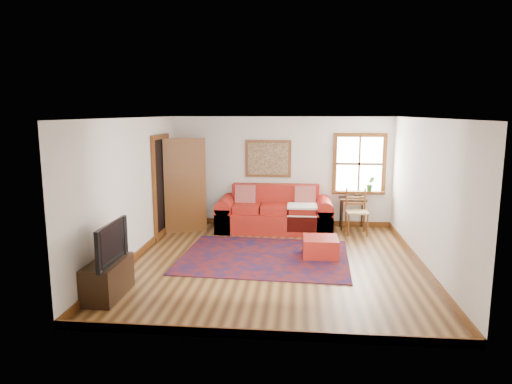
# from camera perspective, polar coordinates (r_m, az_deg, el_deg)

# --- Properties ---
(ground) EXTENTS (5.50, 5.50, 0.00)m
(ground) POSITION_cam_1_polar(r_m,az_deg,el_deg) (8.06, 2.27, -8.82)
(ground) COLOR #452812
(ground) RESTS_ON ground
(room_envelope) EXTENTS (5.04, 5.54, 2.52)m
(room_envelope) POSITION_cam_1_polar(r_m,az_deg,el_deg) (7.71, 2.36, 2.92)
(room_envelope) COLOR silver
(room_envelope) RESTS_ON ground
(window) EXTENTS (1.18, 0.20, 1.38)m
(window) POSITION_cam_1_polar(r_m,az_deg,el_deg) (10.50, 12.93, 2.69)
(window) COLOR white
(window) RESTS_ON ground
(doorway) EXTENTS (0.89, 1.08, 2.14)m
(doorway) POSITION_cam_1_polar(r_m,az_deg,el_deg) (9.88, -9.96, 0.92)
(doorway) COLOR black
(doorway) RESTS_ON ground
(framed_artwork) EXTENTS (1.05, 0.07, 0.85)m
(framed_artwork) POSITION_cam_1_polar(r_m,az_deg,el_deg) (10.42, 1.52, 4.19)
(framed_artwork) COLOR brown
(framed_artwork) RESTS_ON ground
(persian_rug) EXTENTS (3.10, 2.53, 0.02)m
(persian_rug) POSITION_cam_1_polar(r_m,az_deg,el_deg) (8.36, 1.11, -8.07)
(persian_rug) COLOR #5D120D
(persian_rug) RESTS_ON ground
(red_leather_sofa) EXTENTS (2.53, 1.04, 0.99)m
(red_leather_sofa) POSITION_cam_1_polar(r_m,az_deg,el_deg) (10.16, 2.37, -2.96)
(red_leather_sofa) COLOR #A51E15
(red_leather_sofa) RESTS_ON ground
(red_ottoman) EXTENTS (0.64, 0.64, 0.36)m
(red_ottoman) POSITION_cam_1_polar(r_m,az_deg,el_deg) (8.41, 8.05, -6.83)
(red_ottoman) COLOR #A51E15
(red_ottoman) RESTS_ON ground
(side_table) EXTENTS (0.58, 0.44, 0.70)m
(side_table) POSITION_cam_1_polar(r_m,az_deg,el_deg) (10.42, 11.98, -1.42)
(side_table) COLOR black
(side_table) RESTS_ON ground
(ladder_back_chair) EXTENTS (0.48, 0.46, 0.98)m
(ladder_back_chair) POSITION_cam_1_polar(r_m,az_deg,el_deg) (10.04, 12.43, -2.15)
(ladder_back_chair) COLOR tan
(ladder_back_chair) RESTS_ON ground
(media_cabinet) EXTENTS (0.42, 0.94, 0.52)m
(media_cabinet) POSITION_cam_1_polar(r_m,az_deg,el_deg) (6.92, -18.03, -10.27)
(media_cabinet) COLOR black
(media_cabinet) RESTS_ON ground
(television) EXTENTS (0.13, 1.00, 0.57)m
(television) POSITION_cam_1_polar(r_m,az_deg,el_deg) (6.69, -18.34, -6.06)
(television) COLOR black
(television) RESTS_ON media_cabinet
(candle_hurricane) EXTENTS (0.12, 0.12, 0.18)m
(candle_hurricane) POSITION_cam_1_polar(r_m,az_deg,el_deg) (7.17, -16.46, -6.59)
(candle_hurricane) COLOR silver
(candle_hurricane) RESTS_ON media_cabinet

